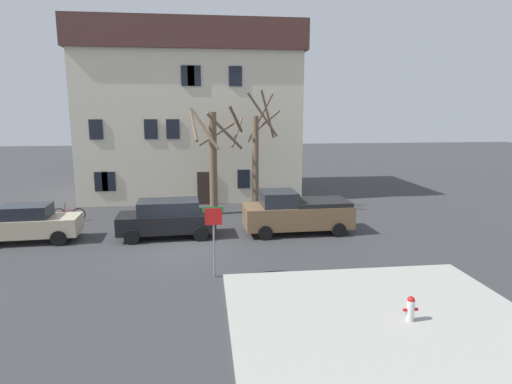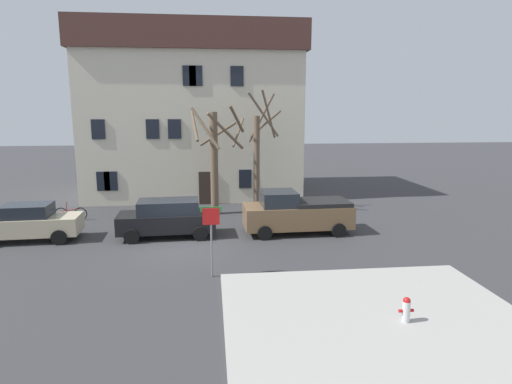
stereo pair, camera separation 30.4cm
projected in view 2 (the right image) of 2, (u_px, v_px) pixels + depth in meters
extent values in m
plane|color=#38383A|center=(181.00, 249.00, 18.56)|extent=(120.00, 120.00, 0.00)
cube|color=#A8A59E|center=(384.00, 327.00, 11.66)|extent=(8.68, 8.42, 0.12)
cube|color=beige|center=(195.00, 127.00, 30.77)|extent=(14.28, 8.63, 9.60)
cube|color=#4C2D28|center=(192.00, 43.00, 29.71)|extent=(14.78, 9.13, 1.87)
cube|color=#2D231E|center=(208.00, 188.00, 27.29)|extent=(1.10, 0.12, 2.10)
cube|color=black|center=(103.00, 181.00, 26.53)|extent=(0.80, 0.08, 1.20)
cube|color=black|center=(111.00, 181.00, 26.58)|extent=(0.80, 0.08, 1.20)
cube|color=black|center=(245.00, 179.00, 27.45)|extent=(0.80, 0.08, 1.20)
cube|color=black|center=(98.00, 129.00, 25.93)|extent=(0.80, 0.08, 1.20)
cube|color=black|center=(153.00, 129.00, 26.27)|extent=(0.80, 0.08, 1.20)
cube|color=black|center=(175.00, 129.00, 26.40)|extent=(0.80, 0.08, 1.20)
cube|color=black|center=(189.00, 76.00, 25.92)|extent=(0.80, 0.08, 1.20)
cube|color=black|center=(196.00, 76.00, 25.96)|extent=(0.80, 0.08, 1.20)
cube|color=black|center=(237.00, 76.00, 26.22)|extent=(0.80, 0.08, 1.20)
cylinder|color=brown|center=(214.00, 164.00, 24.34)|extent=(0.45, 0.45, 5.84)
cylinder|color=brown|center=(218.00, 134.00, 25.07)|extent=(2.18, 0.68, 1.45)
cylinder|color=brown|center=(205.00, 128.00, 23.21)|extent=(1.62, 1.11, 2.25)
cylinder|color=brown|center=(237.00, 119.00, 23.59)|extent=(1.02, 2.70, 1.58)
cylinder|color=brown|center=(226.00, 131.00, 23.12)|extent=(2.08, 1.48, 2.07)
cylinder|color=brown|center=(195.00, 126.00, 23.66)|extent=(0.52, 2.21, 1.67)
cylinder|color=brown|center=(257.00, 165.00, 24.80)|extent=(0.36, 0.36, 5.62)
cylinder|color=brown|center=(264.00, 115.00, 23.46)|extent=(1.84, 0.74, 2.44)
cylinder|color=brown|center=(238.00, 132.00, 24.70)|extent=(0.87, 2.15, 1.60)
cylinder|color=brown|center=(267.00, 123.00, 25.11)|extent=(1.55, 1.48, 1.47)
cylinder|color=brown|center=(269.00, 114.00, 23.89)|extent=(1.06, 1.42, 2.71)
cylinder|color=brown|center=(261.00, 118.00, 25.00)|extent=(1.51, 0.87, 2.85)
cube|color=#C6B793|center=(28.00, 225.00, 19.54)|extent=(4.65, 1.94, 0.82)
cube|color=#1E232B|center=(26.00, 211.00, 19.41)|extent=(2.18, 1.60, 0.58)
cylinder|color=black|center=(0.00, 230.00, 20.20)|extent=(0.69, 0.26, 0.68)
cylinder|color=black|center=(59.00, 237.00, 19.03)|extent=(0.69, 0.26, 0.68)
cylinder|color=black|center=(69.00, 227.00, 20.68)|extent=(0.69, 0.26, 0.68)
cube|color=black|center=(167.00, 222.00, 20.21)|extent=(4.59, 2.05, 0.83)
cube|color=#1E232B|center=(168.00, 206.00, 20.09)|extent=(2.87, 1.75, 0.62)
cylinder|color=black|center=(132.00, 237.00, 19.16)|extent=(0.69, 0.25, 0.68)
cylinder|color=black|center=(136.00, 226.00, 20.94)|extent=(0.69, 0.25, 0.68)
cylinder|color=black|center=(200.00, 234.00, 19.63)|extent=(0.69, 0.25, 0.68)
cylinder|color=black|center=(199.00, 223.00, 21.40)|extent=(0.69, 0.25, 0.68)
cube|color=brown|center=(297.00, 216.00, 20.88)|extent=(5.26, 2.21, 1.07)
cube|color=#1E232B|center=(279.00, 198.00, 20.60)|extent=(1.71, 1.87, 0.70)
cube|color=black|center=(320.00, 202.00, 20.91)|extent=(2.76, 2.07, 0.20)
cylinder|color=black|center=(265.00, 233.00, 19.74)|extent=(0.69, 0.24, 0.68)
cylinder|color=black|center=(259.00, 222.00, 21.76)|extent=(0.69, 0.24, 0.68)
cylinder|color=black|center=(339.00, 230.00, 20.19)|extent=(0.69, 0.24, 0.68)
cylinder|color=black|center=(326.00, 219.00, 22.22)|extent=(0.69, 0.24, 0.68)
cylinder|color=silver|center=(406.00, 312.00, 11.79)|extent=(0.22, 0.22, 0.60)
sphere|color=red|center=(407.00, 301.00, 11.74)|extent=(0.21, 0.21, 0.21)
cylinder|color=red|center=(401.00, 311.00, 11.77)|extent=(0.10, 0.09, 0.09)
cylinder|color=red|center=(412.00, 310.00, 11.81)|extent=(0.10, 0.09, 0.09)
cylinder|color=slate|center=(211.00, 243.00, 15.16)|extent=(0.07, 0.07, 2.54)
cube|color=red|center=(211.00, 216.00, 14.96)|extent=(0.60, 0.03, 0.60)
cube|color=#1E8C38|center=(211.00, 209.00, 14.96)|extent=(0.76, 0.02, 0.18)
torus|color=black|center=(81.00, 214.00, 23.37)|extent=(0.71, 0.09, 0.71)
torus|color=black|center=(61.00, 214.00, 23.33)|extent=(0.71, 0.09, 0.71)
cylinder|color=maroon|center=(71.00, 210.00, 23.31)|extent=(1.00, 0.11, 0.19)
cylinder|color=maroon|center=(67.00, 206.00, 23.26)|extent=(0.09, 0.04, 0.45)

